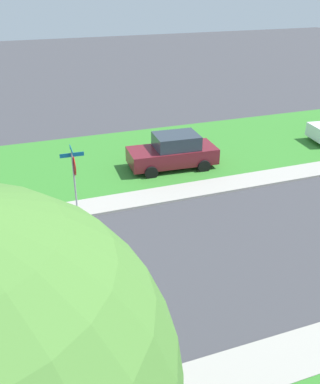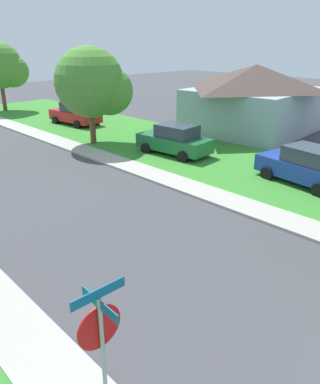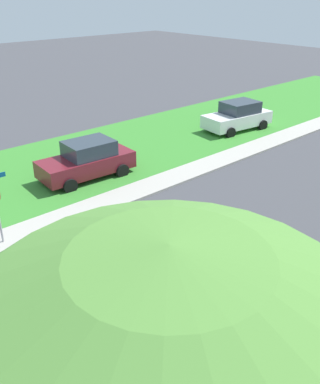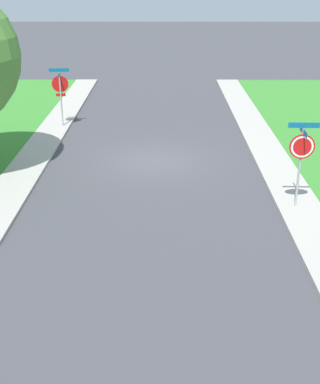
# 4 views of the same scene
# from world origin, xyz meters

# --- Properties ---
(sidewalk_west) EXTENTS (1.40, 56.00, 0.10)m
(sidewalk_west) POSITION_xyz_m (-4.70, 12.00, 0.05)
(sidewalk_west) COLOR #ADA89E
(sidewalk_west) RESTS_ON ground
(lawn_west) EXTENTS (8.00, 56.00, 0.08)m
(lawn_west) POSITION_xyz_m (-9.40, 12.00, 0.04)
(lawn_west) COLOR #38842D
(lawn_west) RESTS_ON ground
(car_maroon_kerbside_mid) EXTENTS (2.23, 4.40, 1.76)m
(car_maroon_kerbside_mid) POSITION_xyz_m (-7.36, 9.75, 0.87)
(car_maroon_kerbside_mid) COLOR maroon
(car_maroon_kerbside_mid) RESTS_ON ground
(car_white_near_corner) EXTENTS (2.44, 4.49, 1.76)m
(car_white_near_corner) POSITION_xyz_m (-7.43, 20.58, 0.87)
(car_white_near_corner) COLOR white
(car_white_near_corner) RESTS_ON ground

